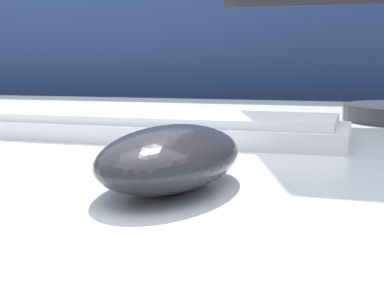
{
  "coord_description": "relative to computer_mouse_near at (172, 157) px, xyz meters",
  "views": [
    {
      "loc": [
        0.16,
        -0.51,
        0.79
      ],
      "look_at": [
        0.06,
        -0.19,
        0.74
      ],
      "focal_mm": 50.0,
      "sensor_mm": 36.0,
      "label": 1
    }
  ],
  "objects": [
    {
      "name": "computer_mouse_near",
      "position": [
        0.0,
        0.0,
        0.0
      ],
      "size": [
        0.07,
        0.13,
        0.03
      ],
      "rotation": [
        0.0,
        0.0,
        -0.04
      ],
      "color": "#232328",
      "rests_on": "desk"
    },
    {
      "name": "partition_panel",
      "position": [
        -0.06,
        0.92,
        -0.21
      ],
      "size": [
        5.0,
        0.03,
        1.06
      ],
      "color": "navy",
      "rests_on": "ground_plane"
    },
    {
      "name": "keyboard",
      "position": [
        -0.09,
        0.19,
        -0.01
      ],
      "size": [
        0.37,
        0.11,
        0.02
      ],
      "rotation": [
        0.0,
        0.0,
        -0.01
      ],
      "color": "silver",
      "rests_on": "desk"
    }
  ]
}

